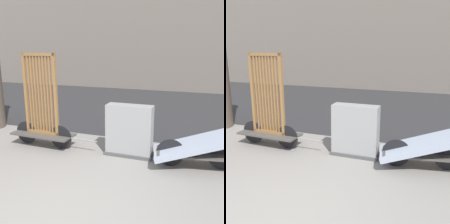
{
  "view_description": "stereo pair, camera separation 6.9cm",
  "coord_description": "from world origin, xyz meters",
  "views": [
    {
      "loc": [
        1.91,
        -2.73,
        2.47
      ],
      "look_at": [
        0.0,
        2.62,
        1.05
      ],
      "focal_mm": 42.0,
      "sensor_mm": 36.0,
      "label": 1
    },
    {
      "loc": [
        1.97,
        -2.71,
        2.47
      ],
      "look_at": [
        0.0,
        2.62,
        1.05
      ],
      "focal_mm": 42.0,
      "sensor_mm": 36.0,
      "label": 2
    }
  ],
  "objects": [
    {
      "name": "utility_cabinet",
      "position": [
        0.36,
        2.79,
        0.56
      ],
      "size": [
        1.11,
        0.41,
        1.2
      ],
      "color": "#4C4C4C",
      "rests_on": "ground_plane"
    },
    {
      "name": "bike_cart_with_mattress",
      "position": [
        1.86,
        2.62,
        0.46
      ],
      "size": [
        2.41,
        1.13,
        0.84
      ],
      "rotation": [
        0.0,
        0.0,
        0.17
      ],
      "color": "#4C4742",
      "rests_on": "ground_plane"
    },
    {
      "name": "bike_cart_with_bedframe",
      "position": [
        -1.85,
        2.62,
        0.79
      ],
      "size": [
        2.32,
        0.66,
        2.33
      ],
      "rotation": [
        0.0,
        0.0,
        -0.04
      ],
      "color": "#4C4742",
      "rests_on": "ground_plane"
    },
    {
      "name": "road_strip",
      "position": [
        0.0,
        8.05,
        0.0
      ],
      "size": [
        56.0,
        8.46,
        0.01
      ],
      "color": "#2D2D30",
      "rests_on": "ground_plane"
    }
  ]
}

